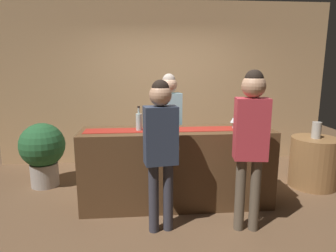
# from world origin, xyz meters

# --- Properties ---
(ground_plane) EXTENTS (10.00, 10.00, 0.00)m
(ground_plane) POSITION_xyz_m (0.00, 0.00, 0.00)
(ground_plane) COLOR brown
(back_wall) EXTENTS (6.00, 0.12, 2.90)m
(back_wall) POSITION_xyz_m (0.00, 1.90, 1.45)
(back_wall) COLOR tan
(back_wall) RESTS_ON ground
(bar_counter) EXTENTS (2.41, 0.60, 1.00)m
(bar_counter) POSITION_xyz_m (0.00, 0.00, 0.50)
(bar_counter) COLOR #543821
(bar_counter) RESTS_ON ground
(counter_runner_cloth) EXTENTS (2.29, 0.28, 0.01)m
(counter_runner_cloth) POSITION_xyz_m (0.00, 0.00, 1.00)
(counter_runner_cloth) COLOR maroon
(counter_runner_cloth) RESTS_ON bar_counter
(wine_bottle_amber) EXTENTS (0.07, 0.07, 0.30)m
(wine_bottle_amber) POSITION_xyz_m (1.07, -0.03, 1.11)
(wine_bottle_amber) COLOR brown
(wine_bottle_amber) RESTS_ON bar_counter
(wine_bottle_clear) EXTENTS (0.07, 0.07, 0.30)m
(wine_bottle_clear) POSITION_xyz_m (-0.48, -0.01, 1.11)
(wine_bottle_clear) COLOR #B2C6C1
(wine_bottle_clear) RESTS_ON bar_counter
(wine_glass_near_customer) EXTENTS (0.07, 0.07, 0.14)m
(wine_glass_near_customer) POSITION_xyz_m (0.93, -0.03, 1.10)
(wine_glass_near_customer) COLOR silver
(wine_glass_near_customer) RESTS_ON bar_counter
(wine_glass_mid_counter) EXTENTS (0.07, 0.07, 0.14)m
(wine_glass_mid_counter) POSITION_xyz_m (0.71, 0.01, 1.10)
(wine_glass_mid_counter) COLOR silver
(wine_glass_mid_counter) RESTS_ON bar_counter
(bartender) EXTENTS (0.37, 0.25, 1.67)m
(bartender) POSITION_xyz_m (-0.05, 0.58, 1.03)
(bartender) COLOR #26262B
(bartender) RESTS_ON ground
(customer_sipping) EXTENTS (0.37, 0.25, 1.75)m
(customer_sipping) POSITION_xyz_m (0.69, -0.68, 1.09)
(customer_sipping) COLOR brown
(customer_sipping) RESTS_ON ground
(customer_browsing) EXTENTS (0.37, 0.25, 1.65)m
(customer_browsing) POSITION_xyz_m (-0.25, -0.61, 1.01)
(customer_browsing) COLOR #33333D
(customer_browsing) RESTS_ON ground
(round_side_table) EXTENTS (0.68, 0.68, 0.74)m
(round_side_table) POSITION_xyz_m (2.10, 0.42, 0.37)
(round_side_table) COLOR olive
(round_side_table) RESTS_ON ground
(vase_on_side_table) EXTENTS (0.13, 0.13, 0.24)m
(vase_on_side_table) POSITION_xyz_m (2.09, 0.41, 0.86)
(vase_on_side_table) COLOR #A8A399
(vase_on_side_table) RESTS_ON round_side_table
(potted_plant_tall) EXTENTS (0.65, 0.65, 0.96)m
(potted_plant_tall) POSITION_xyz_m (-1.91, 0.79, 0.55)
(potted_plant_tall) COLOR #9E9389
(potted_plant_tall) RESTS_ON ground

